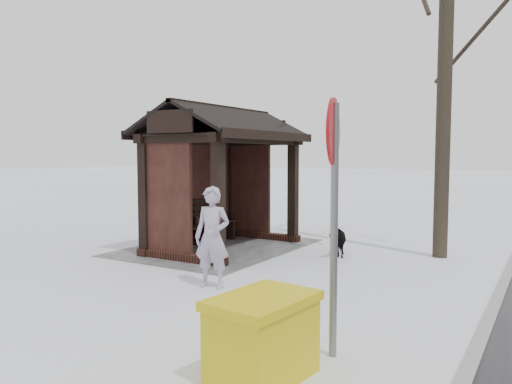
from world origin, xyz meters
TOP-DOWN VIEW (x-y plane):
  - ground at (0.00, 0.00)m, footprint 120.00×120.00m
  - kerb at (0.00, 5.50)m, footprint 120.00×0.15m
  - trampled_patch at (0.00, -0.20)m, footprint 4.20×3.20m
  - bus_shelter at (0.00, -0.16)m, footprint 3.60×2.40m
  - pedestrian at (2.72, 1.65)m, footprint 0.47×0.63m
  - dog at (-0.55, 2.39)m, footprint 0.83×0.62m
  - grit_bin at (5.04, 3.91)m, footprint 1.09×0.81m
  - road_sign at (4.22, 4.24)m, footprint 0.66×0.18m

SIDE VIEW (x-z plane):
  - ground at x=0.00m, z-range 0.00..0.00m
  - trampled_patch at x=0.00m, z-range 0.00..0.02m
  - kerb at x=0.00m, z-range -0.02..0.04m
  - dog at x=-0.55m, z-range 0.00..0.64m
  - grit_bin at x=5.04m, z-range 0.01..0.78m
  - pedestrian at x=2.72m, z-range 0.00..1.57m
  - road_sign at x=4.22m, z-range 0.55..3.17m
  - bus_shelter at x=0.00m, z-range 0.62..3.71m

